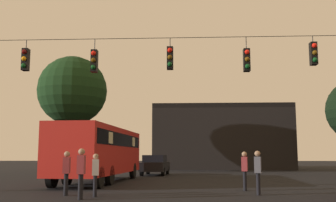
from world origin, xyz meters
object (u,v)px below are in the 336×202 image
Objects in this scene: pedestrian_crossing_left at (66,170)px; pedestrian_near_bus at (95,173)px; pedestrian_crossing_right at (245,169)px; tree_behind_building at (72,91)px; city_bus at (101,149)px; pedestrian_trailing at (258,170)px; pedestrian_far_side at (81,170)px; car_far_left at (155,165)px.

pedestrian_near_bus is (1.20, -0.42, -0.06)m from pedestrian_crossing_left.
tree_behind_building is (-12.71, 17.24, 6.29)m from pedestrian_crossing_right.
city_bus is at bearing 92.80° from pedestrian_crossing_left.
pedestrian_trailing is 6.61m from pedestrian_far_side.
city_bus reaches higher than car_far_left.
tree_behind_building is at bearing 124.13° from pedestrian_trailing.
pedestrian_far_side is at bearing -81.75° from city_bus.
pedestrian_far_side reaches higher than car_far_left.
pedestrian_crossing_left is 7.27m from pedestrian_trailing.
pedestrian_near_bus is at bearing -170.78° from pedestrian_trailing.
pedestrian_near_bus is (-0.85, -16.35, 0.07)m from car_far_left.
pedestrian_crossing_left is (0.37, -7.49, -0.94)m from city_bus.
pedestrian_crossing_right is 1.88m from pedestrian_trailing.
pedestrian_trailing is (0.24, -1.86, 0.01)m from pedestrian_crossing_right.
pedestrian_far_side is at bearing -107.95° from pedestrian_near_bus.
pedestrian_crossing_right reaches higher than car_far_left.
city_bus is 6.73× the size of pedestrian_crossing_right.
pedestrian_trailing is at bearing -82.60° from pedestrian_crossing_right.
pedestrian_crossing_left is 1.00× the size of pedestrian_crossing_right.
pedestrian_far_side is at bearing -55.32° from pedestrian_crossing_left.
city_bus is at bearing 101.21° from pedestrian_near_bus.
car_far_left is at bearing 87.01° from pedestrian_near_bus.
city_bus is 7.15× the size of pedestrian_near_bus.
pedestrian_crossing_left is (-2.06, -15.93, 0.13)m from car_far_left.
pedestrian_trailing is at bearing 9.22° from pedestrian_near_bus.
city_bus reaches higher than pedestrian_trailing.
city_bus is 8.12m from pedestrian_near_bus.
tree_behind_building reaches higher than pedestrian_crossing_left.
pedestrian_crossing_left is 1.27m from pedestrian_near_bus.
tree_behind_building is (-6.90, 20.09, 6.35)m from pedestrian_near_bus.
pedestrian_far_side is at bearing -148.48° from pedestrian_crossing_right.
city_bus is 8.94m from pedestrian_far_side.
pedestrian_trailing reaches higher than pedestrian_crossing_right.
pedestrian_crossing_right is 7.15m from pedestrian_far_side.
pedestrian_near_bus is at bearing -92.99° from car_far_left.
pedestrian_crossing_left is 0.16× the size of tree_behind_building.
pedestrian_crossing_right is 6.47m from pedestrian_near_bus.
pedestrian_near_bus is (-5.81, -2.84, -0.06)m from pedestrian_crossing_right.
pedestrian_crossing_right is at bearing 31.52° from pedestrian_far_side.
car_far_left is 14.39m from pedestrian_crossing_right.
pedestrian_crossing_left is 7.42m from pedestrian_crossing_right.
car_far_left is 2.66× the size of pedestrian_trailing.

